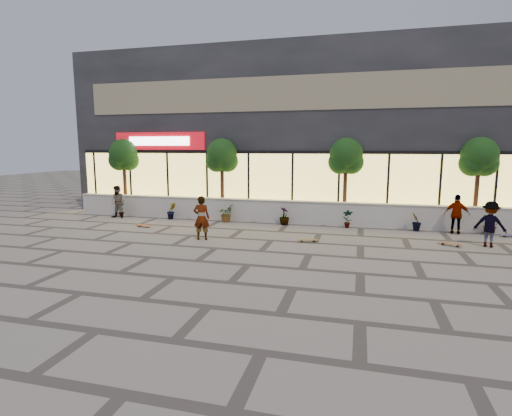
% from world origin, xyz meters
% --- Properties ---
extents(ground, '(80.00, 80.00, 0.00)m').
position_xyz_m(ground, '(0.00, 0.00, 0.00)').
color(ground, gray).
rests_on(ground, ground).
extents(planter_wall, '(22.00, 0.42, 1.04)m').
position_xyz_m(planter_wall, '(0.00, 7.00, 0.52)').
color(planter_wall, '#BBBAB2').
rests_on(planter_wall, ground).
extents(retail_building, '(24.00, 9.17, 8.50)m').
position_xyz_m(retail_building, '(-0.00, 12.49, 4.25)').
color(retail_building, black).
rests_on(retail_building, ground).
extents(shrub_a, '(0.43, 0.29, 0.81)m').
position_xyz_m(shrub_a, '(-8.50, 6.45, 0.41)').
color(shrub_a, '#183310').
rests_on(shrub_a, ground).
extents(shrub_b, '(0.57, 0.57, 0.81)m').
position_xyz_m(shrub_b, '(-5.70, 6.45, 0.41)').
color(shrub_b, '#183310').
rests_on(shrub_b, ground).
extents(shrub_c, '(0.68, 0.77, 0.81)m').
position_xyz_m(shrub_c, '(-2.90, 6.45, 0.41)').
color(shrub_c, '#183310').
rests_on(shrub_c, ground).
extents(shrub_d, '(0.64, 0.64, 0.81)m').
position_xyz_m(shrub_d, '(-0.10, 6.45, 0.41)').
color(shrub_d, '#183310').
rests_on(shrub_d, ground).
extents(shrub_e, '(0.46, 0.35, 0.81)m').
position_xyz_m(shrub_e, '(2.70, 6.45, 0.41)').
color(shrub_e, '#183310').
rests_on(shrub_e, ground).
extents(shrub_f, '(0.55, 0.57, 0.81)m').
position_xyz_m(shrub_f, '(5.50, 6.45, 0.41)').
color(shrub_f, '#183310').
rests_on(shrub_f, ground).
extents(shrub_g, '(0.77, 0.84, 0.81)m').
position_xyz_m(shrub_g, '(8.30, 6.45, 0.41)').
color(shrub_g, '#183310').
rests_on(shrub_g, ground).
extents(tree_west, '(1.60, 1.50, 3.92)m').
position_xyz_m(tree_west, '(-9.00, 7.70, 2.99)').
color(tree_west, '#4C2A1B').
rests_on(tree_west, ground).
extents(tree_midwest, '(1.60, 1.50, 3.92)m').
position_xyz_m(tree_midwest, '(-3.50, 7.70, 2.99)').
color(tree_midwest, '#4C2A1B').
rests_on(tree_midwest, ground).
extents(tree_mideast, '(1.60, 1.50, 3.92)m').
position_xyz_m(tree_mideast, '(2.50, 7.70, 2.99)').
color(tree_mideast, '#4C2A1B').
rests_on(tree_mideast, ground).
extents(tree_east, '(1.60, 1.50, 3.92)m').
position_xyz_m(tree_east, '(8.00, 7.70, 2.99)').
color(tree_east, '#4C2A1B').
rests_on(tree_east, ground).
extents(skater_center, '(0.67, 0.50, 1.68)m').
position_xyz_m(skater_center, '(-2.59, 2.75, 0.84)').
color(skater_center, silver).
rests_on(skater_center, ground).
extents(skater_left, '(0.79, 0.62, 1.61)m').
position_xyz_m(skater_left, '(-8.37, 6.06, 0.81)').
color(skater_left, '#91885E').
rests_on(skater_left, ground).
extents(skater_right_near, '(1.01, 0.61, 1.61)m').
position_xyz_m(skater_right_near, '(7.00, 6.30, 0.80)').
color(skater_right_near, silver).
rests_on(skater_right_near, ground).
extents(skater_right_far, '(1.20, 0.96, 1.62)m').
position_xyz_m(skater_right_far, '(7.64, 4.26, 0.81)').
color(skater_right_far, maroon).
rests_on(skater_right_far, ground).
extents(skateboard_center, '(0.77, 0.37, 0.09)m').
position_xyz_m(skateboard_center, '(1.37, 3.39, 0.07)').
color(skateboard_center, brown).
rests_on(skateboard_center, ground).
extents(skateboard_left, '(0.77, 0.34, 0.09)m').
position_xyz_m(skateboard_left, '(-6.00, 4.35, 0.07)').
color(skateboard_left, '#B15021').
rests_on(skateboard_left, ground).
extents(skateboard_right_near, '(0.80, 0.55, 0.10)m').
position_xyz_m(skateboard_right_near, '(6.36, 4.07, 0.08)').
color(skateboard_right_near, brown).
rests_on(skateboard_right_near, ground).
extents(skateboard_right_far, '(0.80, 0.34, 0.09)m').
position_xyz_m(skateboard_right_far, '(8.98, 6.20, 0.08)').
color(skateboard_right_far, '#45437B').
rests_on(skateboard_right_far, ground).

